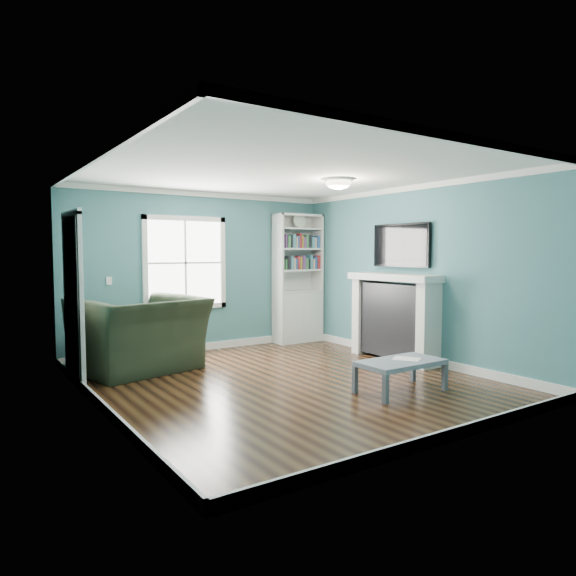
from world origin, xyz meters
TOP-DOWN VIEW (x-y plane):
  - floor at (0.00, 0.00)m, footprint 5.00×5.00m
  - room_walls at (0.00, 0.00)m, footprint 5.00×5.00m
  - trim at (0.00, 0.00)m, footprint 4.50×5.00m
  - window at (-0.30, 2.49)m, footprint 1.40×0.06m
  - bookshelf at (1.77, 2.30)m, footprint 0.90×0.35m
  - fireplace at (2.08, 0.20)m, footprint 0.44×1.58m
  - tv at (2.20, 0.20)m, footprint 0.06×1.10m
  - door at (-2.22, 1.40)m, footprint 0.12×0.98m
  - ceiling_fixture at (0.90, 0.10)m, footprint 0.38×0.38m
  - light_switch at (-1.50, 2.48)m, footprint 0.08×0.01m
  - recliner at (-1.34, 1.60)m, footprint 1.74×1.33m
  - coffee_table at (0.85, -1.11)m, footprint 1.01×0.55m
  - paper_sheet at (0.97, -1.11)m, footprint 0.36×0.39m

SIDE VIEW (x-z plane):
  - floor at x=0.00m, z-range 0.00..0.00m
  - coffee_table at x=0.85m, z-range 0.14..0.50m
  - paper_sheet at x=0.97m, z-range 0.37..0.37m
  - fireplace at x=2.08m, z-range -0.01..1.29m
  - recliner at x=-1.34m, z-range 0.00..1.35m
  - bookshelf at x=1.77m, z-range -0.23..2.08m
  - door at x=-2.22m, z-range -0.01..2.16m
  - light_switch at x=-1.50m, z-range 1.14..1.26m
  - trim at x=0.00m, z-range -0.06..2.54m
  - window at x=-0.30m, z-range 0.70..2.20m
  - room_walls at x=0.00m, z-range -0.92..4.08m
  - tv at x=2.20m, z-range 1.40..2.05m
  - ceiling_fixture at x=0.90m, z-range 2.47..2.63m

